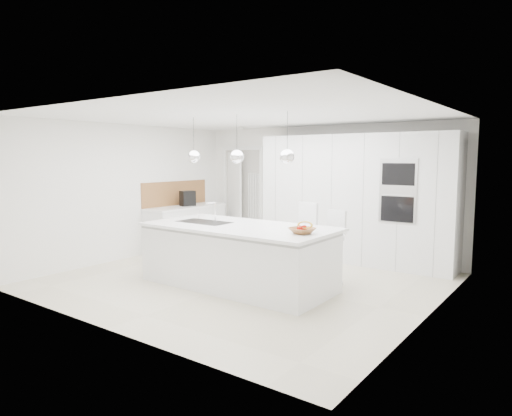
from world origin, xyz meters
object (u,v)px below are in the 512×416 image
Objects in this scene: fruit_bowl at (302,231)px; bar_stool_left at (303,242)px; island_base at (237,257)px; espresso_machine at (188,198)px; bar_stool_right at (332,248)px.

bar_stool_left is at bearing 119.55° from fruit_bowl.
bar_stool_left is (-0.55, 0.97, -0.35)m from fruit_bowl.
espresso_machine is at bearing 148.59° from island_base.
island_base is at bearing 177.69° from fruit_bowl.
island_base is at bearing -125.48° from bar_stool_right.
espresso_machine reaches higher than bar_stool_right.
bar_stool_right reaches higher than island_base.
fruit_bowl reaches higher than island_base.
bar_stool_right is (0.50, -0.01, -0.04)m from bar_stool_left.
fruit_bowl is (1.12, -0.05, 0.51)m from island_base.
island_base is 2.38× the size of bar_stool_left.
bar_stool_right is at bearing 5.40° from espresso_machine.
espresso_machine reaches higher than fruit_bowl.
island_base is at bearing -16.10° from espresso_machine.
fruit_bowl is at bearing -73.22° from bar_stool_right.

